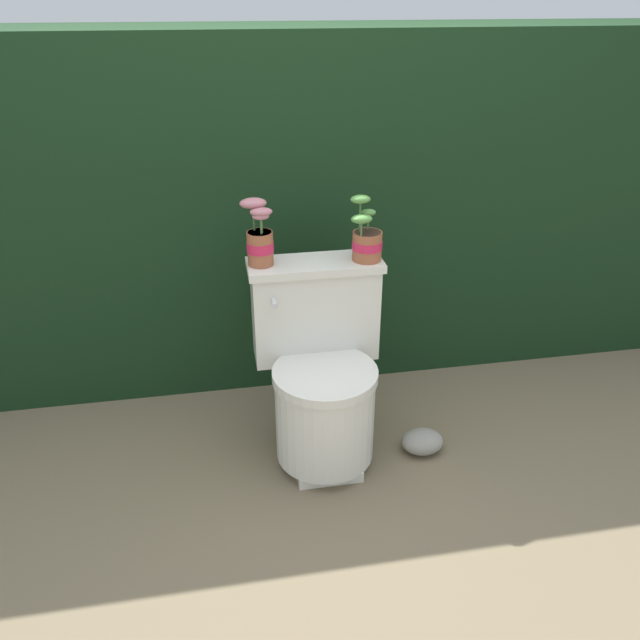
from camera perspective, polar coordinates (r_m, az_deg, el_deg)
name	(u,v)px	position (r m, az deg, el deg)	size (l,w,h in m)	color
ground_plane	(319,461)	(2.51, -0.05, -12.77)	(12.00, 12.00, 0.00)	#75664C
hedge_backdrop	(285,206)	(2.92, -3.19, 10.38)	(4.39, 0.66, 1.51)	black
toilet	(321,377)	(2.36, 0.13, -5.25)	(0.50, 0.50, 0.76)	silver
potted_plant_left	(259,239)	(2.23, -5.56, 7.40)	(0.11, 0.10, 0.24)	#9E5638
potted_plant_midleft	(366,240)	(2.28, 4.27, 7.31)	(0.12, 0.11, 0.24)	#9E5638
garden_stone	(422,441)	(2.56, 9.33, -10.90)	(0.17, 0.13, 0.09)	gray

